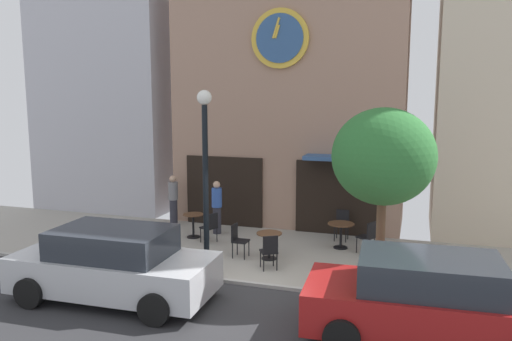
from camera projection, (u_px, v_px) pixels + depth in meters
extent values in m
cube|color=#9E998E|center=(279.00, 254.00, 13.90)|extent=(25.85, 4.96, 0.05)
cube|color=#A8A5A0|center=(252.00, 284.00, 11.57)|extent=(25.85, 0.12, 0.08)
cube|color=#9E7A66|center=(291.00, 83.00, 17.02)|extent=(7.57, 2.75, 9.44)
cylinder|color=gold|center=(280.00, 38.00, 15.47)|extent=(1.82, 0.10, 1.82)
cylinder|color=#2D5184|center=(279.00, 38.00, 15.41)|extent=(1.49, 0.04, 1.49)
cube|color=gold|center=(277.00, 32.00, 15.37)|extent=(0.18, 0.03, 0.41)
cube|color=gold|center=(276.00, 28.00, 15.36)|extent=(0.25, 0.03, 0.63)
cube|color=black|center=(224.00, 191.00, 16.79)|extent=(2.65, 0.10, 2.30)
cube|color=black|center=(338.00, 198.00, 15.66)|extent=(2.65, 0.10, 2.30)
cube|color=#33568C|center=(345.00, 158.00, 15.10)|extent=(2.42, 0.90, 0.12)
cube|color=#B2B2BC|center=(114.00, 62.00, 19.46)|extent=(5.25, 3.64, 11.14)
cylinder|color=black|center=(207.00, 261.00, 12.70)|extent=(0.32, 0.32, 0.36)
cylinder|color=black|center=(206.00, 189.00, 12.42)|extent=(0.14, 0.14, 4.09)
sphere|color=white|center=(204.00, 97.00, 12.09)|extent=(0.36, 0.36, 0.36)
cylinder|color=brown|center=(380.00, 241.00, 11.22)|extent=(0.20, 0.20, 2.22)
ellipsoid|color=#2D7033|center=(383.00, 157.00, 10.93)|extent=(2.24, 2.02, 2.13)
cylinder|color=black|center=(193.00, 226.00, 15.41)|extent=(0.07, 0.07, 0.72)
cylinder|color=black|center=(193.00, 237.00, 15.46)|extent=(0.40, 0.40, 0.03)
cylinder|color=brown|center=(193.00, 214.00, 15.36)|extent=(0.62, 0.62, 0.03)
cylinder|color=black|center=(269.00, 246.00, 13.39)|extent=(0.07, 0.07, 0.70)
cylinder|color=black|center=(269.00, 258.00, 13.44)|extent=(0.40, 0.40, 0.03)
cylinder|color=brown|center=(269.00, 233.00, 13.34)|extent=(0.68, 0.68, 0.03)
cylinder|color=black|center=(341.00, 236.00, 14.34)|extent=(0.07, 0.07, 0.71)
cylinder|color=black|center=(340.00, 247.00, 14.39)|extent=(0.40, 0.40, 0.03)
cylinder|color=brown|center=(341.00, 224.00, 14.29)|extent=(0.75, 0.75, 0.03)
cube|color=black|center=(341.00, 226.00, 15.09)|extent=(0.42, 0.42, 0.04)
cube|color=black|center=(343.00, 217.00, 15.22)|extent=(0.38, 0.06, 0.45)
cylinder|color=black|center=(334.00, 234.00, 15.02)|extent=(0.03, 0.03, 0.45)
cylinder|color=black|center=(346.00, 235.00, 14.90)|extent=(0.03, 0.03, 0.45)
cylinder|color=black|center=(337.00, 231.00, 15.34)|extent=(0.03, 0.03, 0.45)
cylinder|color=black|center=(348.00, 232.00, 15.22)|extent=(0.03, 0.03, 0.45)
cube|color=black|center=(209.00, 227.00, 14.89)|extent=(0.52, 0.52, 0.04)
cube|color=black|center=(213.00, 221.00, 14.75)|extent=(0.18, 0.37, 0.45)
cylinder|color=black|center=(209.00, 233.00, 15.17)|extent=(0.03, 0.03, 0.45)
cylinder|color=black|center=(201.00, 235.00, 14.91)|extent=(0.03, 0.03, 0.45)
cylinder|color=black|center=(217.00, 235.00, 14.95)|extent=(0.03, 0.03, 0.45)
cylinder|color=black|center=(209.00, 237.00, 14.69)|extent=(0.03, 0.03, 0.45)
cube|color=black|center=(366.00, 237.00, 13.89)|extent=(0.54, 0.54, 0.04)
cube|color=black|center=(371.00, 230.00, 13.73)|extent=(0.22, 0.35, 0.45)
cylinder|color=black|center=(364.00, 242.00, 14.16)|extent=(0.03, 0.03, 0.45)
cylinder|color=black|center=(357.00, 245.00, 13.93)|extent=(0.03, 0.03, 0.45)
cylinder|color=black|center=(374.00, 245.00, 13.92)|extent=(0.03, 0.03, 0.45)
cylinder|color=black|center=(367.00, 248.00, 13.69)|extent=(0.03, 0.03, 0.45)
cube|color=black|center=(241.00, 241.00, 13.52)|extent=(0.42, 0.42, 0.04)
cube|color=black|center=(234.00, 232.00, 13.54)|extent=(0.06, 0.38, 0.45)
cylinder|color=black|center=(244.00, 252.00, 13.33)|extent=(0.03, 0.03, 0.45)
cylinder|color=black|center=(249.00, 248.00, 13.65)|extent=(0.03, 0.03, 0.45)
cylinder|color=black|center=(232.00, 250.00, 13.45)|extent=(0.03, 0.03, 0.45)
cylinder|color=black|center=(237.00, 247.00, 13.77)|extent=(0.03, 0.03, 0.45)
cube|color=black|center=(269.00, 251.00, 12.62)|extent=(0.55, 0.55, 0.04)
cube|color=black|center=(270.00, 245.00, 12.41)|extent=(0.35, 0.23, 0.45)
cylinder|color=black|center=(273.00, 258.00, 12.86)|extent=(0.03, 0.03, 0.45)
cylinder|color=black|center=(260.00, 258.00, 12.78)|extent=(0.03, 0.03, 0.45)
cylinder|color=black|center=(277.00, 262.00, 12.53)|extent=(0.03, 0.03, 0.45)
cylinder|color=black|center=(264.00, 263.00, 12.45)|extent=(0.03, 0.03, 0.45)
cylinder|color=#2D2D38|center=(217.00, 220.00, 15.85)|extent=(0.37, 0.37, 0.85)
cylinder|color=#3359B2|center=(217.00, 198.00, 15.74)|extent=(0.45, 0.45, 0.60)
sphere|color=tan|center=(217.00, 185.00, 15.68)|extent=(0.22, 0.22, 0.22)
cylinder|color=#2D2D38|center=(174.00, 212.00, 16.94)|extent=(0.26, 0.26, 0.85)
cylinder|color=slate|center=(173.00, 191.00, 16.83)|extent=(0.32, 0.32, 0.60)
sphere|color=tan|center=(173.00, 179.00, 16.77)|extent=(0.22, 0.22, 0.22)
cube|color=#B7BABF|center=(114.00, 272.00, 10.76)|extent=(4.34, 1.90, 0.75)
cube|color=#262B33|center=(113.00, 242.00, 10.66)|extent=(2.44, 1.64, 0.60)
cylinder|color=black|center=(155.00, 309.00, 9.55)|extent=(0.65, 0.24, 0.64)
cylinder|color=black|center=(193.00, 276.00, 11.26)|extent=(0.65, 0.24, 0.64)
cylinder|color=black|center=(30.00, 293.00, 10.34)|extent=(0.65, 0.24, 0.64)
cylinder|color=black|center=(83.00, 265.00, 12.05)|extent=(0.65, 0.24, 0.64)
cube|color=maroon|center=(428.00, 309.00, 8.91)|extent=(4.38, 2.01, 0.75)
cube|color=#262B33|center=(430.00, 273.00, 8.81)|extent=(2.48, 1.70, 0.60)
cylinder|color=black|center=(503.00, 311.00, 9.45)|extent=(0.65, 0.25, 0.64)
cylinder|color=black|center=(342.00, 337.00, 8.45)|extent=(0.65, 0.25, 0.64)
cylinder|color=black|center=(350.00, 296.00, 10.17)|extent=(0.65, 0.25, 0.64)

